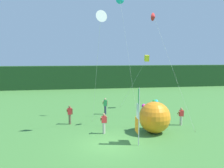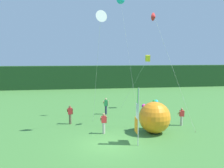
{
  "view_description": "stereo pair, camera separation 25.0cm",
  "coord_description": "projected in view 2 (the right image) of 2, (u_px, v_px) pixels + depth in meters",
  "views": [
    {
      "loc": [
        -2.17,
        -15.49,
        6.15
      ],
      "look_at": [
        0.72,
        3.14,
        3.86
      ],
      "focal_mm": 37.32,
      "sensor_mm": 36.0,
      "label": 1
    },
    {
      "loc": [
        -1.92,
        -15.53,
        6.15
      ],
      "look_at": [
        0.72,
        3.14,
        3.86
      ],
      "focal_mm": 37.32,
      "sensor_mm": 36.0,
      "label": 2
    }
  ],
  "objects": [
    {
      "name": "distant_treeline",
      "position": [
        89.0,
        77.0,
        44.34
      ],
      "size": [
        80.0,
        2.4,
        4.28
      ],
      "primitive_type": "cube",
      "color": "#1E421E",
      "rests_on": "ground"
    },
    {
      "name": "kite_cyan_delta_0",
      "position": [
        121.0,
        0.0,
        22.23
      ],
      "size": [
        2.15,
        0.75,
        11.91
      ],
      "color": "brown",
      "rests_on": "ground"
    },
    {
      "name": "kite_yellow_box_2",
      "position": [
        148.0,
        58.0,
        26.74
      ],
      "size": [
        3.13,
        1.3,
        6.24
      ],
      "color": "brown",
      "rests_on": "ground"
    },
    {
      "name": "person_far_right",
      "position": [
        182.0,
        116.0,
        20.58
      ],
      "size": [
        0.55,
        0.48,
        1.58
      ],
      "color": "#B7B2A3",
      "rests_on": "ground"
    },
    {
      "name": "person_near_banner",
      "position": [
        70.0,
        114.0,
        20.99
      ],
      "size": [
        0.55,
        0.48,
        1.71
      ],
      "color": "brown",
      "rests_on": "ground"
    },
    {
      "name": "kite_red_delta_3",
      "position": [
        155.0,
        18.0,
        19.44
      ],
      "size": [
        3.32,
        2.52,
        9.74
      ],
      "color": "brown",
      "rests_on": "ground"
    },
    {
      "name": "ground_plane",
      "position": [
        108.0,
        144.0,
        16.27
      ],
      "size": [
        120.0,
        120.0,
        0.0
      ],
      "primitive_type": "plane",
      "color": "#3D7533"
    },
    {
      "name": "banner_flag",
      "position": [
        137.0,
        117.0,
        16.12
      ],
      "size": [
        0.06,
        1.03,
        4.02
      ],
      "color": "#B7B7BC",
      "rests_on": "ground"
    },
    {
      "name": "person_far_left",
      "position": [
        106.0,
        106.0,
        24.52
      ],
      "size": [
        0.55,
        0.48,
        1.73
      ],
      "color": "#2D334C",
      "rests_on": "ground"
    },
    {
      "name": "kite_white_delta_1",
      "position": [
        101.0,
        17.0,
        18.01
      ],
      "size": [
        1.02,
        3.42,
        9.64
      ],
      "color": "brown",
      "rests_on": "ground"
    },
    {
      "name": "inflatable_balloon",
      "position": [
        155.0,
        117.0,
        18.54
      ],
      "size": [
        2.52,
        2.52,
        2.62
      ],
      "color": "orange",
      "rests_on": "ground"
    },
    {
      "name": "person_mid_field",
      "position": [
        104.0,
        123.0,
        18.39
      ],
      "size": [
        0.55,
        0.48,
        1.66
      ],
      "color": "#B7B2A3",
      "rests_on": "ground"
    }
  ]
}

